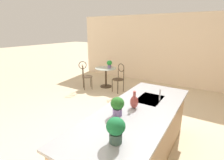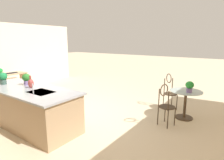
# 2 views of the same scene
# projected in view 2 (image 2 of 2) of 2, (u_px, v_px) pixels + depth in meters

# --- Properties ---
(ground_plane) EXTENTS (40.00, 40.00, 0.00)m
(ground_plane) POSITION_uv_depth(u_px,v_px,m) (66.00, 116.00, 5.05)
(ground_plane) COLOR beige
(kitchen_island) EXTENTS (2.80, 1.06, 0.92)m
(kitchen_island) POSITION_uv_depth(u_px,v_px,m) (29.00, 107.00, 4.45)
(kitchen_island) COLOR tan
(kitchen_island) RESTS_ON ground
(bistro_table) EXTENTS (0.80, 0.80, 0.74)m
(bistro_table) POSITION_uv_depth(u_px,v_px,m) (185.00, 102.00, 4.86)
(bistro_table) COLOR #3D2D1E
(bistro_table) RESTS_ON ground
(chair_near_window) EXTENTS (0.47, 0.52, 1.04)m
(chair_near_window) POSITION_uv_depth(u_px,v_px,m) (166.00, 103.00, 4.40)
(chair_near_window) COLOR #3D2D1E
(chair_near_window) RESTS_ON ground
(chair_by_island) EXTENTS (0.54, 0.54, 1.04)m
(chair_by_island) POSITION_uv_depth(u_px,v_px,m) (170.00, 90.00, 5.56)
(chair_by_island) COLOR #3D2D1E
(chair_by_island) RESTS_ON ground
(sink_faucet) EXTENTS (0.02, 0.02, 0.22)m
(sink_faucet) POSITION_uv_depth(u_px,v_px,m) (33.00, 89.00, 3.88)
(sink_faucet) COLOR #B2B5BA
(sink_faucet) RESTS_ON kitchen_island
(writing_desk) EXTENTS (0.60, 1.20, 0.74)m
(writing_desk) POSITION_uv_depth(u_px,v_px,m) (9.00, 80.00, 7.31)
(writing_desk) COLOR tan
(writing_desk) RESTS_ON ground
(keyboard) EXTENTS (0.16, 0.44, 0.03)m
(keyboard) POSITION_uv_depth(u_px,v_px,m) (11.00, 73.00, 7.35)
(keyboard) COLOR black
(keyboard) RESTS_ON writing_desk
(potted_plant_on_table) EXTENTS (0.20, 0.20, 0.28)m
(potted_plant_on_table) POSITION_uv_depth(u_px,v_px,m) (190.00, 86.00, 4.63)
(potted_plant_on_table) COLOR #7A669E
(potted_plant_on_table) RESTS_ON bistro_table
(potted_plant_counter_far) EXTENTS (0.21, 0.21, 0.30)m
(potted_plant_counter_far) POSITION_uv_depth(u_px,v_px,m) (3.00, 78.00, 4.70)
(potted_plant_counter_far) COLOR #385147
(potted_plant_counter_far) RESTS_ON kitchen_island
(potted_plant_counter_near) EXTENTS (0.20, 0.20, 0.28)m
(potted_plant_counter_near) POSITION_uv_depth(u_px,v_px,m) (26.00, 79.00, 4.64)
(potted_plant_counter_near) COLOR #7A669E
(potted_plant_counter_near) RESTS_ON kitchen_island
(potted_plant_on_desk) EXTENTS (0.19, 0.19, 0.26)m
(potted_plant_on_desk) POSITION_uv_depth(u_px,v_px,m) (0.00, 71.00, 6.89)
(potted_plant_on_desk) COLOR beige
(potted_plant_on_desk) RESTS_ON writing_desk
(vase_on_counter) EXTENTS (0.13, 0.13, 0.29)m
(vase_on_counter) POSITION_uv_depth(u_px,v_px,m) (31.00, 83.00, 4.37)
(vase_on_counter) COLOR #993D38
(vase_on_counter) RESTS_ON kitchen_island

